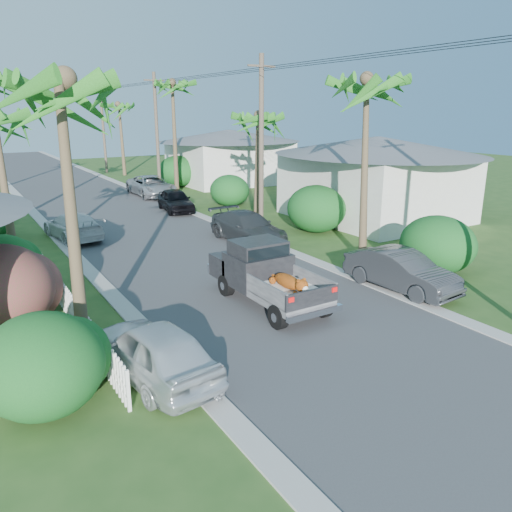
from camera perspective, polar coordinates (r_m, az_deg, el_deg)
ground at (r=14.30m, az=9.61°, el=-10.04°), size 120.00×120.00×0.00m
road at (r=36.11m, az=-17.48°, el=5.61°), size 8.00×100.00×0.02m
curb_left at (r=35.33m, az=-24.24°, el=4.72°), size 0.60×100.00×0.06m
curb_right at (r=37.37m, az=-11.09°, el=6.43°), size 0.60×100.00×0.06m
pickup_truck at (r=16.92m, az=0.76°, el=-1.86°), size 1.98×5.12×2.06m
parked_car_rn at (r=18.72m, az=16.23°, el=-1.67°), size 1.84×4.44×1.43m
parked_car_rm at (r=24.57m, az=-0.95°, el=3.25°), size 2.22×5.04×1.44m
parked_car_rf at (r=32.50m, az=-9.18°, el=6.27°), size 2.21×4.33×1.41m
parked_car_rd at (r=38.70m, az=-11.86°, el=7.81°), size 2.50×5.40×1.50m
parked_car_ln at (r=12.48m, az=-11.55°, el=-10.57°), size 2.26×4.44×1.45m
parked_car_lf at (r=26.76m, az=-20.18°, el=3.21°), size 2.43×4.78×1.33m
palm_l_a at (r=12.74m, az=-21.81°, el=18.09°), size 4.40×4.40×8.20m
palm_r_a at (r=21.55m, az=12.91°, el=18.98°), size 4.40×4.40×8.70m
palm_r_b at (r=28.85m, az=0.15°, el=15.69°), size 4.40×4.40×7.20m
palm_r_c at (r=38.51m, az=-9.56°, el=18.88°), size 4.40×4.40×9.40m
palm_r_d at (r=51.76m, az=-15.36°, el=16.33°), size 4.40×4.40×8.00m
shrub_l_a at (r=11.77m, az=-23.24°, el=-11.33°), size 2.60×2.86×2.20m
shrub_l_b at (r=16.31m, az=-27.19°, el=-3.39°), size 3.00×3.30×2.60m
shrub_l_c at (r=20.24m, az=-27.04°, el=-0.65°), size 2.40×2.64×2.00m
shrub_r_a at (r=21.13m, az=20.04°, el=1.25°), size 2.80×3.08×2.30m
shrub_r_b at (r=26.75m, az=6.90°, el=5.39°), size 3.00×3.30×2.50m
shrub_r_c at (r=34.03m, az=-3.04°, el=7.50°), size 2.60×2.86×2.10m
shrub_r_d at (r=43.15m, az=-8.95°, el=9.55°), size 3.20×3.52×2.60m
picket_fence at (r=16.30m, az=-20.37°, el=-5.58°), size 0.10×11.00×1.00m
house_right_near at (r=30.77m, az=13.48°, el=8.32°), size 8.00×9.00×4.80m
house_right_far at (r=45.23m, az=-3.06°, el=11.08°), size 9.00×8.00×4.60m
utility_pole_b at (r=26.67m, az=0.61°, el=12.73°), size 1.60×0.26×9.00m
utility_pole_c at (r=40.14m, az=-11.25°, el=13.67°), size 1.60×0.26×9.00m
utility_pole_d at (r=54.42m, az=-17.07°, el=13.92°), size 1.60×0.26×9.00m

